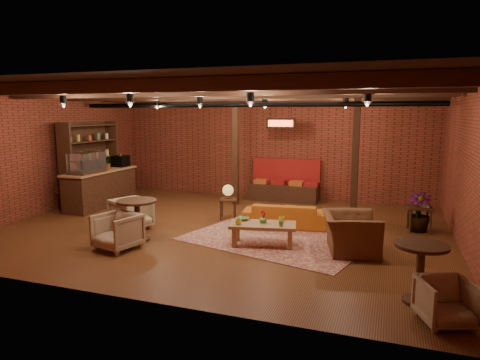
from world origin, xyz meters
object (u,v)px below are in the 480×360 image
(armchair_a, at_px, (131,212))
(armchair_far, at_px, (446,300))
(side_table_book, at_px, (420,208))
(round_table_right, at_px, (420,264))
(round_table_left, at_px, (137,213))
(sofa, at_px, (285,215))
(side_table_lamp, at_px, (228,193))
(armchair_right, at_px, (350,227))
(plant_tall, at_px, (421,173))
(coffee_table, at_px, (262,226))
(armchair_b, at_px, (117,230))

(armchair_a, relative_size, armchair_far, 1.24)
(side_table_book, relative_size, round_table_right, 0.70)
(round_table_left, height_order, round_table_right, round_table_left)
(sofa, bearing_deg, side_table_lamp, -17.14)
(armchair_a, xyz_separation_m, side_table_book, (6.21, 2.01, 0.14))
(armchair_right, bearing_deg, side_table_book, -47.40)
(side_table_lamp, relative_size, armchair_right, 0.76)
(sofa, relative_size, round_table_left, 2.23)
(armchair_far, bearing_deg, armchair_a, 137.39)
(armchair_a, distance_m, plant_tall, 6.57)
(coffee_table, bearing_deg, round_table_left, -167.65)
(round_table_left, distance_m, armchair_right, 4.32)
(armchair_right, height_order, side_table_book, armchair_right)
(armchair_b, distance_m, plant_tall, 6.60)
(side_table_lamp, distance_m, plant_tall, 4.52)
(sofa, relative_size, side_table_book, 3.19)
(armchair_b, bearing_deg, plant_tall, 44.96)
(armchair_a, height_order, round_table_right, round_table_right)
(sofa, bearing_deg, side_table_book, -175.97)
(coffee_table, xyz_separation_m, armchair_a, (-3.17, 0.15, -0.00))
(sofa, height_order, armchair_right, armchair_right)
(coffee_table, distance_m, armchair_a, 3.18)
(round_table_left, bearing_deg, plant_tall, 25.92)
(side_table_lamp, bearing_deg, armchair_b, -111.39)
(sofa, bearing_deg, armchair_b, 37.49)
(round_table_left, distance_m, armchair_b, 0.66)
(armchair_far, bearing_deg, armchair_b, 147.51)
(coffee_table, bearing_deg, plant_tall, 35.46)
(coffee_table, distance_m, round_table_left, 2.62)
(side_table_lamp, bearing_deg, plant_tall, 4.54)
(coffee_table, height_order, armchair_far, coffee_table)
(sofa, relative_size, armchair_right, 1.66)
(coffee_table, xyz_separation_m, round_table_right, (2.84, -1.79, 0.17))
(coffee_table, height_order, armchair_a, armchair_a)
(side_table_book, distance_m, armchair_far, 4.52)
(armchair_a, height_order, armchair_b, armchair_a)
(round_table_left, xyz_separation_m, round_table_right, (5.39, -1.24, -0.01))
(side_table_lamp, bearing_deg, armchair_right, -27.57)
(round_table_right, bearing_deg, armchair_a, 162.09)
(armchair_a, bearing_deg, round_table_left, -115.44)
(coffee_table, distance_m, side_table_book, 3.72)
(sofa, relative_size, armchair_far, 3.00)
(armchair_a, height_order, armchair_far, armchair_a)
(round_table_left, distance_m, round_table_right, 5.53)
(side_table_lamp, distance_m, side_table_book, 4.49)
(armchair_far, xyz_separation_m, plant_tall, (-0.11, 4.50, 1.01))
(coffee_table, height_order, armchair_b, armchair_b)
(armchair_far, bearing_deg, armchair_right, 98.58)
(side_table_lamp, relative_size, armchair_b, 1.12)
(plant_tall, bearing_deg, side_table_lamp, -175.46)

